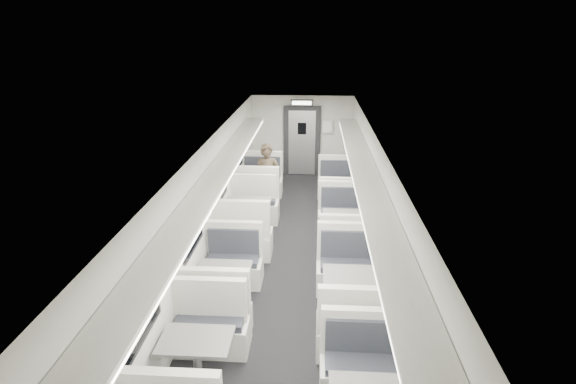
# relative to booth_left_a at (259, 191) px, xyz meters

# --- Properties ---
(room) EXTENTS (3.24, 12.24, 2.64)m
(room) POSITION_rel_booth_left_a_xyz_m (1.00, -3.30, 0.81)
(room) COLOR black
(room) RESTS_ON ground
(booth_left_a) EXTENTS (1.07, 2.17, 1.16)m
(booth_left_a) POSITION_rel_booth_left_a_xyz_m (0.00, 0.00, 0.00)
(booth_left_a) COLOR silver
(booth_left_a) RESTS_ON room
(booth_left_b) EXTENTS (1.16, 2.34, 1.25)m
(booth_left_b) POSITION_rel_booth_left_a_xyz_m (0.00, -1.80, 0.03)
(booth_left_b) COLOR silver
(booth_left_b) RESTS_ON room
(booth_left_c) EXTENTS (1.01, 2.05, 1.10)m
(booth_left_c) POSITION_rel_booth_left_a_xyz_m (0.00, -4.43, -0.02)
(booth_left_c) COLOR silver
(booth_left_c) RESTS_ON room
(booth_left_d) EXTENTS (1.05, 2.13, 1.14)m
(booth_left_d) POSITION_rel_booth_left_a_xyz_m (0.00, -6.18, -0.01)
(booth_left_d) COLOR silver
(booth_left_d) RESTS_ON room
(booth_right_a) EXTENTS (1.01, 2.05, 1.10)m
(booth_right_a) POSITION_rel_booth_left_a_xyz_m (2.00, 0.01, -0.02)
(booth_right_a) COLOR silver
(booth_right_a) RESTS_ON room
(booth_right_b) EXTENTS (1.01, 2.05, 1.09)m
(booth_right_b) POSITION_rel_booth_left_a_xyz_m (2.00, -2.12, -0.02)
(booth_right_b) COLOR silver
(booth_right_b) RESTS_ON room
(booth_right_c) EXTENTS (1.08, 2.19, 1.17)m
(booth_right_c) POSITION_rel_booth_left_a_xyz_m (2.00, -4.58, 0.00)
(booth_right_c) COLOR silver
(booth_right_c) RESTS_ON room
(passenger) EXTENTS (0.64, 0.42, 1.73)m
(passenger) POSITION_rel_booth_left_a_xyz_m (0.28, -0.49, 0.48)
(passenger) COLOR black
(passenger) RESTS_ON room
(window_a) EXTENTS (0.02, 1.18, 0.84)m
(window_a) POSITION_rel_booth_left_a_xyz_m (-0.49, 0.10, 0.96)
(window_a) COLOR black
(window_a) RESTS_ON room
(window_b) EXTENTS (0.02, 1.18, 0.84)m
(window_b) POSITION_rel_booth_left_a_xyz_m (-0.49, -2.10, 0.96)
(window_b) COLOR black
(window_b) RESTS_ON room
(window_c) EXTENTS (0.02, 1.18, 0.84)m
(window_c) POSITION_rel_booth_left_a_xyz_m (-0.49, -4.30, 0.96)
(window_c) COLOR black
(window_c) RESTS_ON room
(window_d) EXTENTS (0.02, 1.18, 0.84)m
(window_d) POSITION_rel_booth_left_a_xyz_m (-0.49, -6.50, 0.96)
(window_d) COLOR black
(window_d) RESTS_ON room
(luggage_rack_left) EXTENTS (0.46, 10.40, 0.09)m
(luggage_rack_left) POSITION_rel_booth_left_a_xyz_m (-0.24, -3.60, 1.53)
(luggage_rack_left) COLOR silver
(luggage_rack_left) RESTS_ON room
(luggage_rack_right) EXTENTS (0.46, 10.40, 0.09)m
(luggage_rack_right) POSITION_rel_booth_left_a_xyz_m (2.24, -3.60, 1.53)
(luggage_rack_right) COLOR silver
(luggage_rack_right) RESTS_ON room
(vestibule_door) EXTENTS (1.10, 0.13, 2.10)m
(vestibule_door) POSITION_rel_booth_left_a_xyz_m (1.00, 2.63, 0.65)
(vestibule_door) COLOR black
(vestibule_door) RESTS_ON room
(exit_sign) EXTENTS (0.62, 0.12, 0.16)m
(exit_sign) POSITION_rel_booth_left_a_xyz_m (1.00, 2.14, 1.89)
(exit_sign) COLOR black
(exit_sign) RESTS_ON room
(wall_notice) EXTENTS (0.32, 0.02, 0.40)m
(wall_notice) POSITION_rel_booth_left_a_xyz_m (1.75, 2.62, 1.11)
(wall_notice) COLOR white
(wall_notice) RESTS_ON room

